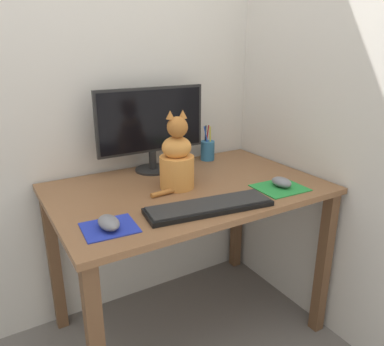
{
  "coord_description": "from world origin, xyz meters",
  "views": [
    {
      "loc": [
        -0.75,
        -1.29,
        1.3
      ],
      "look_at": [
        -0.05,
        -0.12,
        0.84
      ],
      "focal_mm": 35.0,
      "sensor_mm": 36.0,
      "label": 1
    }
  ],
  "objects_px": {
    "computer_mouse_right": "(282,182)",
    "cat": "(177,160)",
    "monitor": "(152,125)",
    "computer_mouse_left": "(109,223)",
    "keyboard": "(209,206)",
    "pen_cup": "(208,150)"
  },
  "relations": [
    {
      "from": "monitor",
      "to": "pen_cup",
      "type": "distance_m",
      "value": 0.36
    },
    {
      "from": "monitor",
      "to": "computer_mouse_left",
      "type": "bearing_deg",
      "value": -128.7
    },
    {
      "from": "keyboard",
      "to": "pen_cup",
      "type": "xyz_separation_m",
      "value": [
        0.34,
        0.53,
        0.04
      ]
    },
    {
      "from": "keyboard",
      "to": "computer_mouse_right",
      "type": "height_order",
      "value": "computer_mouse_right"
    },
    {
      "from": "keyboard",
      "to": "pen_cup",
      "type": "distance_m",
      "value": 0.63
    },
    {
      "from": "monitor",
      "to": "pen_cup",
      "type": "bearing_deg",
      "value": 2.99
    },
    {
      "from": "computer_mouse_left",
      "to": "computer_mouse_right",
      "type": "relative_size",
      "value": 1.12
    },
    {
      "from": "computer_mouse_right",
      "to": "pen_cup",
      "type": "height_order",
      "value": "pen_cup"
    },
    {
      "from": "cat",
      "to": "keyboard",
      "type": "bearing_deg",
      "value": -74.96
    },
    {
      "from": "computer_mouse_left",
      "to": "cat",
      "type": "relative_size",
      "value": 0.33
    },
    {
      "from": "monitor",
      "to": "computer_mouse_left",
      "type": "height_order",
      "value": "monitor"
    },
    {
      "from": "keyboard",
      "to": "cat",
      "type": "xyz_separation_m",
      "value": [
        0.01,
        0.26,
        0.11
      ]
    },
    {
      "from": "computer_mouse_right",
      "to": "cat",
      "type": "bearing_deg",
      "value": 149.22
    },
    {
      "from": "monitor",
      "to": "computer_mouse_right",
      "type": "distance_m",
      "value": 0.64
    },
    {
      "from": "computer_mouse_left",
      "to": "computer_mouse_right",
      "type": "height_order",
      "value": "same"
    },
    {
      "from": "keyboard",
      "to": "cat",
      "type": "distance_m",
      "value": 0.28
    },
    {
      "from": "computer_mouse_right",
      "to": "cat",
      "type": "relative_size",
      "value": 0.29
    },
    {
      "from": "keyboard",
      "to": "computer_mouse_left",
      "type": "xyz_separation_m",
      "value": [
        -0.37,
        0.04,
        0.01
      ]
    },
    {
      "from": "computer_mouse_left",
      "to": "keyboard",
      "type": "bearing_deg",
      "value": -5.59
    },
    {
      "from": "monitor",
      "to": "pen_cup",
      "type": "xyz_separation_m",
      "value": [
        0.32,
        0.02,
        -0.17
      ]
    },
    {
      "from": "monitor",
      "to": "computer_mouse_right",
      "type": "xyz_separation_m",
      "value": [
        0.37,
        -0.48,
        -0.2
      ]
    },
    {
      "from": "keyboard",
      "to": "computer_mouse_right",
      "type": "distance_m",
      "value": 0.39
    }
  ]
}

